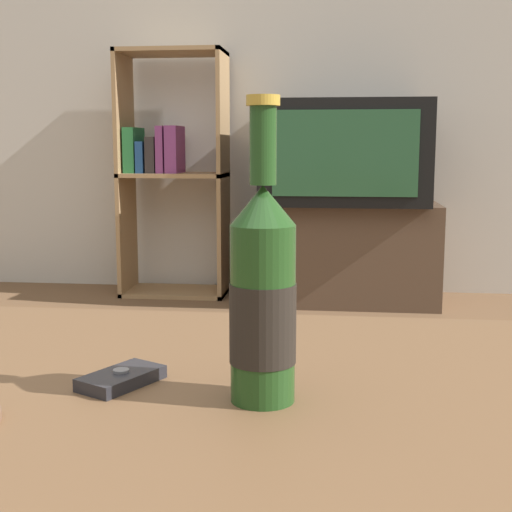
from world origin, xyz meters
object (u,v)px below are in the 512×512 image
(cell_phone, at_px, (121,378))
(television, at_px, (344,153))
(bookshelf, at_px, (168,168))
(beer_bottle, at_px, (263,296))
(tv_stand, at_px, (343,252))

(cell_phone, bearing_deg, television, 112.35)
(television, distance_m, cell_phone, 2.70)
(bookshelf, xyz_separation_m, cell_phone, (0.62, -2.77, -0.13))
(television, relative_size, cell_phone, 7.30)
(bookshelf, height_order, cell_phone, bookshelf)
(cell_phone, bearing_deg, bookshelf, 130.20)
(bookshelf, height_order, beer_bottle, bookshelf)
(beer_bottle, bearing_deg, tv_stand, 88.05)
(bookshelf, bearing_deg, tv_stand, -5.31)
(tv_stand, distance_m, beer_bottle, 2.74)
(tv_stand, relative_size, television, 1.17)
(television, bearing_deg, tv_stand, 90.00)
(beer_bottle, bearing_deg, television, 88.04)
(television, xyz_separation_m, cell_phone, (-0.25, -2.68, -0.21))
(television, bearing_deg, beer_bottle, -91.96)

